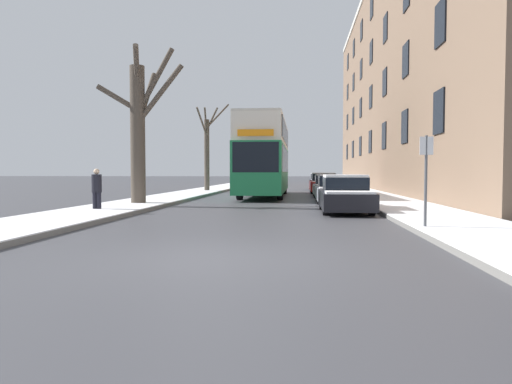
{
  "coord_description": "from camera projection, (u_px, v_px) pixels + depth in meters",
  "views": [
    {
      "loc": [
        1.47,
        -7.68,
        1.48
      ],
      "look_at": [
        -0.65,
        14.15,
        0.53
      ],
      "focal_mm": 32.0,
      "sensor_mm": 36.0,
      "label": 1
    }
  ],
  "objects": [
    {
      "name": "double_decker_bus",
      "position": [
        265.0,
        154.0,
        27.72
      ],
      "size": [
        2.53,
        11.8,
        4.56
      ],
      "color": "#1E7A47",
      "rests_on": "ground"
    },
    {
      "name": "parked_car_1",
      "position": [
        334.0,
        190.0,
        22.12
      ],
      "size": [
        1.74,
        3.91,
        1.36
      ],
      "color": "#9EA3AD",
      "rests_on": "ground"
    },
    {
      "name": "bare_tree_left_0",
      "position": [
        139.0,
        127.0,
        19.7
      ],
      "size": [
        3.76,
        3.12,
        6.84
      ],
      "color": "#4C4238",
      "rests_on": "ground"
    },
    {
      "name": "bare_tree_left_1",
      "position": [
        207.0,
        150.0,
        33.45
      ],
      "size": [
        1.83,
        3.44,
        6.67
      ],
      "color": "#4C4238",
      "rests_on": "ground"
    },
    {
      "name": "sidewalk_left",
      "position": [
        247.0,
        183.0,
        61.09
      ],
      "size": [
        2.95,
        130.0,
        0.16
      ],
      "color": "slate",
      "rests_on": "ground"
    },
    {
      "name": "street_sign_post",
      "position": [
        426.0,
        177.0,
        11.07
      ],
      "size": [
        0.32,
        0.07,
        2.37
      ],
      "color": "#4C4F54",
      "rests_on": "ground"
    },
    {
      "name": "pedestrian_left_sidewalk",
      "position": [
        97.0,
        189.0,
        16.43
      ],
      "size": [
        0.35,
        0.35,
        1.61
      ],
      "rotation": [
        0.0,
        0.0,
        3.05
      ],
      "color": "black",
      "rests_on": "ground"
    },
    {
      "name": "ground_plane",
      "position": [
        214.0,
        258.0,
        7.84
      ],
      "size": [
        320.0,
        320.0,
        0.0
      ],
      "primitive_type": "plane",
      "color": "#424247"
    },
    {
      "name": "parked_car_2",
      "position": [
        328.0,
        187.0,
        27.15
      ],
      "size": [
        1.73,
        4.02,
        1.35
      ],
      "color": "slate",
      "rests_on": "ground"
    },
    {
      "name": "parked_car_4",
      "position": [
        320.0,
        182.0,
        38.07
      ],
      "size": [
        1.77,
        4.27,
        1.42
      ],
      "color": "black",
      "rests_on": "ground"
    },
    {
      "name": "parked_car_3",
      "position": [
        323.0,
        184.0,
        32.55
      ],
      "size": [
        1.88,
        4.54,
        1.45
      ],
      "color": "maroon",
      "rests_on": "ground"
    },
    {
      "name": "parked_car_0",
      "position": [
        345.0,
        195.0,
        16.84
      ],
      "size": [
        1.77,
        4.32,
        1.39
      ],
      "color": "black",
      "rests_on": "ground"
    },
    {
      "name": "sidewalk_right",
      "position": [
        332.0,
        183.0,
        59.99
      ],
      "size": [
        2.95,
        130.0,
        0.16
      ],
      "color": "slate",
      "rests_on": "ground"
    },
    {
      "name": "terrace_facade_right",
      "position": [
        429.0,
        78.0,
        36.38
      ],
      "size": [
        9.1,
        48.86,
        17.98
      ],
      "color": "#7A604C",
      "rests_on": "ground"
    }
  ]
}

